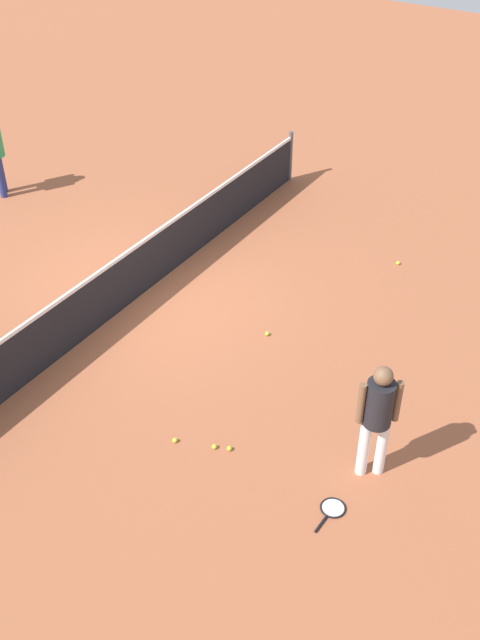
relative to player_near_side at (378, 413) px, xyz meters
The scene contains 9 objects.
ground_plane 5.19m from the player_near_side, 71.74° to the left, with size 40.00×40.00×0.00m, color #9E5638.
court_net 5.12m from the player_near_side, 71.74° to the left, with size 10.09×0.09×1.07m.
player_near_side is the anchor object (origin of this frame).
tennis_racket_near_player 1.28m from the player_near_side, behind, with size 0.59×0.33×0.03m.
tennis_ball_near_player 3.17m from the player_near_side, 55.67° to the left, with size 0.07×0.07×0.07m, color #C6E033.
tennis_ball_by_net 2.22m from the player_near_side, 111.03° to the left, with size 0.07×0.07×0.07m, color #C6E033.
tennis_ball_midcourt 5.04m from the player_near_side, 18.46° to the left, with size 0.07×0.07×0.07m, color #C6E033.
tennis_ball_baseline 2.70m from the player_near_side, 110.83° to the left, with size 0.07×0.07×0.07m, color #C6E033.
tennis_ball_stray_left 2.04m from the player_near_side, 110.80° to the left, with size 0.07×0.07×0.07m, color #C6E033.
Camera 1 is at (-7.83, -6.85, 7.14)m, focal length 41.88 mm.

